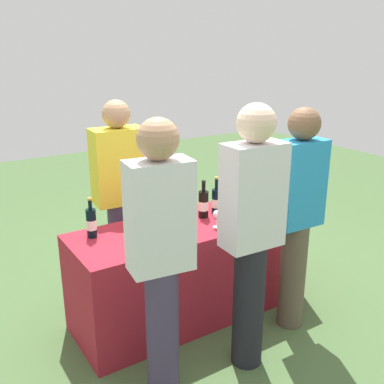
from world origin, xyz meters
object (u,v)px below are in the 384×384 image
wine_bottle_1 (136,216)px  wine_bottle_3 (203,204)px  wine_bottle_5 (221,196)px  wine_glass_2 (217,215)px  wine_bottle_2 (161,213)px  guest_1 (252,230)px  guest_0 (161,252)px  wine_bottle_4 (216,201)px  wine_glass_3 (242,207)px  wine_bottle_6 (242,194)px  server_pouring (120,194)px  wine_glass_4 (249,203)px  guest_2 (297,211)px  wine_glass_1 (174,224)px  wine_glass_0 (142,231)px  wine_bottle_0 (91,223)px

wine_bottle_1 → wine_bottle_3: size_ratio=1.06×
wine_bottle_5 → wine_glass_2: 0.40m
wine_bottle_2 → guest_1: guest_1 is taller
guest_0 → wine_bottle_4: bearing=45.9°
wine_bottle_4 → guest_1: guest_1 is taller
wine_bottle_2 → wine_glass_3: wine_bottle_2 is taller
wine_bottle_1 → wine_bottle_6: wine_bottle_6 is taller
wine_bottle_2 → wine_bottle_4: wine_bottle_2 is taller
server_pouring → guest_1: size_ratio=0.95×
wine_bottle_5 → wine_glass_2: (-0.26, -0.30, -0.02)m
wine_glass_4 → wine_bottle_4: bearing=145.9°
wine_glass_3 → guest_2: size_ratio=0.09×
wine_glass_3 → wine_glass_4: 0.16m
server_pouring → guest_2: 1.44m
wine_glass_1 → wine_glass_2: wine_glass_1 is taller
wine_glass_1 → server_pouring: (-0.07, 0.76, 0.02)m
guest_1 → wine_bottle_5: bearing=68.4°
wine_glass_2 → wine_glass_4: 0.39m
guest_2 → wine_glass_4: bearing=99.2°
wine_glass_2 → wine_bottle_3: bearing=81.6°
wine_bottle_4 → wine_glass_2: bearing=-124.6°
wine_bottle_3 → wine_glass_0: size_ratio=2.35×
wine_glass_2 → server_pouring: 0.88m
guest_0 → wine_bottle_3: bearing=50.0°
wine_bottle_1 → guest_1: (0.41, -0.80, 0.09)m
wine_bottle_0 → guest_1: guest_1 is taller
server_pouring → guest_2: bearing=130.4°
wine_bottle_1 → guest_0: (-0.20, -0.73, 0.07)m
wine_glass_4 → wine_bottle_2: bearing=169.0°
wine_bottle_0 → wine_bottle_2: (0.50, -0.10, 0.01)m
wine_bottle_5 → server_pouring: 0.83m
wine_glass_3 → server_pouring: size_ratio=0.09×
wine_bottle_1 → wine_bottle_6: size_ratio=0.94×
guest_1 → wine_glass_2: bearing=79.8°
wine_glass_1 → wine_bottle_6: bearing=15.6°
wine_bottle_6 → wine_glass_0: bearing=-169.8°
wine_glass_0 → wine_glass_2: size_ratio=0.95×
server_pouring → guest_2: size_ratio=0.99×
wine_bottle_2 → wine_glass_1: wine_bottle_2 is taller
guest_2 → guest_0: bearing=-173.2°
wine_bottle_4 → wine_glass_4: (0.22, -0.15, -0.01)m
wine_bottle_2 → wine_glass_3: (0.59, -0.23, -0.00)m
wine_bottle_0 → guest_2: bearing=-29.0°
wine_bottle_1 → guest_2: size_ratio=0.19×
wine_bottle_2 → guest_1: 0.81m
wine_glass_1 → wine_glass_2: size_ratio=1.06×
wine_bottle_5 → wine_glass_4: size_ratio=2.30×
guest_1 → wine_bottle_6: bearing=57.7°
wine_bottle_3 → guest_1: guest_1 is taller
wine_bottle_2 → wine_bottle_6: wine_bottle_6 is taller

